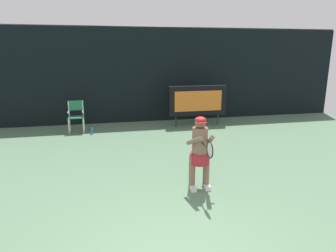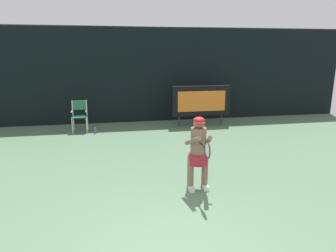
{
  "view_description": "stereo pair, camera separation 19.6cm",
  "coord_description": "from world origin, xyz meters",
  "views": [
    {
      "loc": [
        -0.88,
        -3.38,
        2.75
      ],
      "look_at": [
        0.58,
        3.33,
        1.05
      ],
      "focal_mm": 32.48,
      "sensor_mm": 36.0,
      "label": 1
    },
    {
      "loc": [
        -0.69,
        -3.42,
        2.75
      ],
      "look_at": [
        0.58,
        3.33,
        1.05
      ],
      "focal_mm": 32.48,
      "sensor_mm": 36.0,
      "label": 2
    }
  ],
  "objects": [
    {
      "name": "water_bottle",
      "position": [
        -1.28,
        6.89,
        0.12
      ],
      "size": [
        0.07,
        0.07,
        0.27
      ],
      "color": "#3560BD",
      "rests_on": "ground"
    },
    {
      "name": "backdrop_screen",
      "position": [
        0.0,
        8.5,
        1.81
      ],
      "size": [
        18.0,
        0.12,
        3.66
      ],
      "color": "black",
      "rests_on": "ground"
    },
    {
      "name": "tennis_racket",
      "position": [
        0.96,
        1.54,
        1.03
      ],
      "size": [
        0.03,
        0.6,
        0.31
      ],
      "rotation": [
        0.0,
        0.0,
        0.34
      ],
      "color": "black"
    },
    {
      "name": "scoreboard",
      "position": [
        2.58,
        7.32,
        0.95
      ],
      "size": [
        2.2,
        0.21,
        1.5
      ],
      "color": "black",
      "rests_on": "ground"
    },
    {
      "name": "umpire_chair",
      "position": [
        -1.8,
        7.33,
        0.62
      ],
      "size": [
        0.52,
        0.44,
        1.08
      ],
      "color": "white",
      "rests_on": "ground"
    },
    {
      "name": "tennis_player",
      "position": [
        0.97,
        2.12,
        0.83
      ],
      "size": [
        0.54,
        0.62,
        1.51
      ],
      "color": "white",
      "rests_on": "ground"
    }
  ]
}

